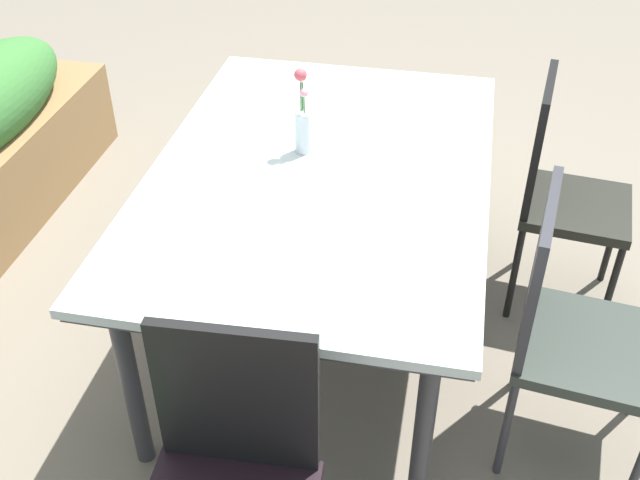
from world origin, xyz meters
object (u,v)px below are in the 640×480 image
Objects in this scene: chair_near_right at (560,186)px; flower_vase at (303,121)px; dining_table at (320,184)px; chair_near_left at (569,323)px.

chair_near_right is 1.04m from flower_vase.
chair_near_right is 3.10× the size of flower_vase.
dining_table is 0.96m from chair_near_right.
flower_vase reaches higher than dining_table.
chair_near_right is (0.76, -0.01, 0.02)m from chair_near_left.
flower_vase is at bearing -66.64° from chair_near_right.
chair_near_right is at bearing -65.57° from dining_table.
chair_near_left is at bearing -113.43° from dining_table.
dining_table is at bearing -105.77° from chair_near_left.
dining_table is 0.23m from flower_vase.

